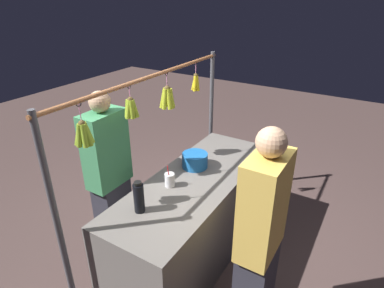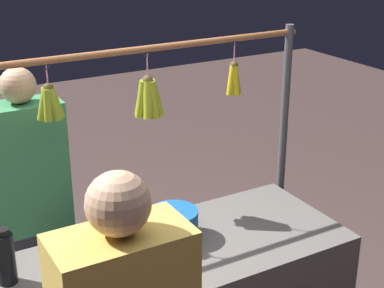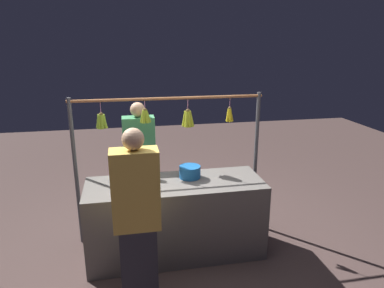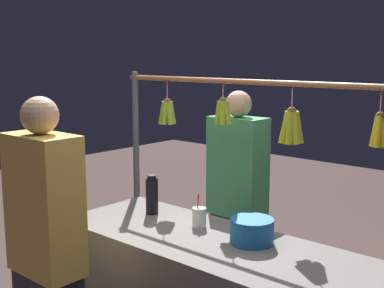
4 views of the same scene
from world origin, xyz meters
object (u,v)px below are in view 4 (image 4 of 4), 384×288
blue_bucket (252,231)px  customer_person (47,266)px  drink_cup (199,217)px  vendor_person (237,210)px  water_bottle (152,195)px

blue_bucket → customer_person: (0.61, 0.85, -0.10)m
blue_bucket → customer_person: bearing=54.3°
drink_cup → customer_person: bearing=75.0°
blue_bucket → customer_person: customer_person is taller
drink_cup → customer_person: 0.89m
vendor_person → customer_person: 1.41m
drink_cup → blue_bucket: bearing=178.0°
blue_bucket → drink_cup: size_ratio=1.20×
blue_bucket → customer_person: size_ratio=0.14×
blue_bucket → water_bottle: bearing=-0.7°
blue_bucket → vendor_person: vendor_person is taller
water_bottle → drink_cup: size_ratio=1.29×
water_bottle → drink_cup: bearing=-179.4°
blue_bucket → customer_person: 1.05m
blue_bucket → vendor_person: bearing=-47.6°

